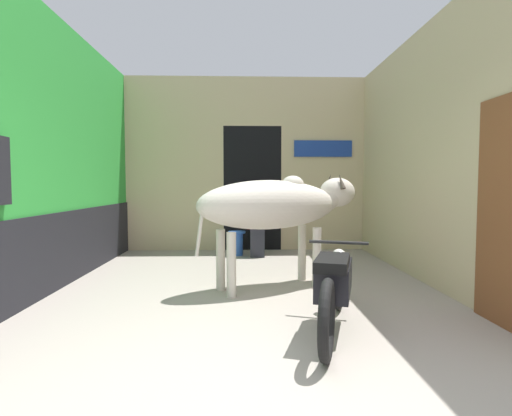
% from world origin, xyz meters
% --- Properties ---
extents(ground_plane, '(30.00, 30.00, 0.00)m').
position_xyz_m(ground_plane, '(0.00, 0.00, 0.00)').
color(ground_plane, '#9E9389').
extents(wall_left_shopfront, '(0.25, 5.43, 3.39)m').
position_xyz_m(wall_left_shopfront, '(-2.42, 2.70, 1.64)').
color(wall_left_shopfront, green).
rests_on(wall_left_shopfront, ground_plane).
extents(wall_back_with_doorway, '(4.67, 0.93, 3.39)m').
position_xyz_m(wall_back_with_doorway, '(0.06, 5.71, 1.50)').
color(wall_back_with_doorway, '#C6B289').
rests_on(wall_back_with_doorway, ground_plane).
extents(wall_right_with_door, '(0.22, 5.43, 3.39)m').
position_xyz_m(wall_right_with_door, '(2.42, 2.66, 1.68)').
color(wall_right_with_door, '#C6B289').
rests_on(wall_right_with_door, ground_plane).
extents(cow, '(2.24, 1.34, 1.45)m').
position_xyz_m(cow, '(0.39, 2.54, 1.04)').
color(cow, beige).
rests_on(cow, ground_plane).
extents(motorcycle_near, '(0.75, 1.82, 0.73)m').
position_xyz_m(motorcycle_near, '(0.76, 1.01, 0.41)').
color(motorcycle_near, black).
rests_on(motorcycle_near, ground_plane).
extents(shopkeeper_seated, '(0.36, 0.34, 1.23)m').
position_xyz_m(shopkeeper_seated, '(0.21, 4.74, 0.66)').
color(shopkeeper_seated, '#282833').
rests_on(shopkeeper_seated, ground_plane).
extents(plastic_stool, '(0.32, 0.32, 0.44)m').
position_xyz_m(plastic_stool, '(-0.16, 4.83, 0.24)').
color(plastic_stool, '#2856B2').
rests_on(plastic_stool, ground_plane).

